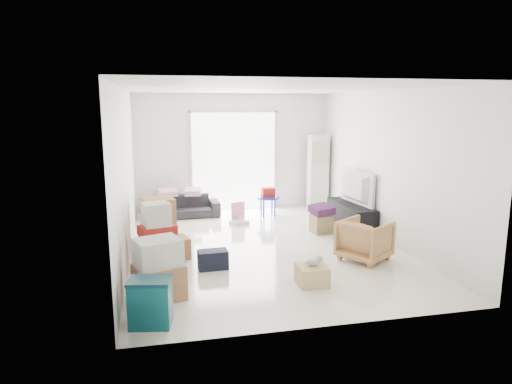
{
  "coord_description": "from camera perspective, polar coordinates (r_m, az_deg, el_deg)",
  "views": [
    {
      "loc": [
        -1.78,
        -7.44,
        2.43
      ],
      "look_at": [
        -0.09,
        0.2,
        0.94
      ],
      "focal_mm": 32.0,
      "sensor_mm": 36.0,
      "label": 1
    }
  ],
  "objects": [
    {
      "name": "room_shell",
      "position": [
        7.72,
        0.96,
        2.75
      ],
      "size": [
        4.98,
        6.48,
        3.18
      ],
      "color": "white",
      "rests_on": "ground"
    },
    {
      "name": "sliding_door",
      "position": [
        10.63,
        -2.78,
        4.37
      ],
      "size": [
        2.1,
        0.04,
        2.33
      ],
      "color": "white",
      "rests_on": "room_shell"
    },
    {
      "name": "ac_tower",
      "position": [
        10.86,
        7.73,
        2.46
      ],
      "size": [
        0.45,
        0.3,
        1.75
      ],
      "primitive_type": "cube",
      "color": "silver",
      "rests_on": "room_shell"
    },
    {
      "name": "tv_console",
      "position": [
        9.33,
        11.8,
        -2.95
      ],
      "size": [
        0.45,
        1.5,
        0.5
      ],
      "primitive_type": "cube",
      "color": "black",
      "rests_on": "room_shell"
    },
    {
      "name": "television",
      "position": [
        9.26,
        11.88,
        -0.99
      ],
      "size": [
        0.79,
        1.22,
        0.15
      ],
      "primitive_type": "imported",
      "rotation": [
        0.0,
        0.0,
        1.68
      ],
      "color": "black",
      "rests_on": "tv_console"
    },
    {
      "name": "sofa",
      "position": [
        10.17,
        -9.21,
        -1.34
      ],
      "size": [
        1.63,
        0.52,
        0.63
      ],
      "primitive_type": "imported",
      "rotation": [
        0.0,
        0.0,
        0.03
      ],
      "color": "black",
      "rests_on": "room_shell"
    },
    {
      "name": "pillow_left",
      "position": [
        10.13,
        -11.01,
        0.68
      ],
      "size": [
        0.39,
        0.33,
        0.11
      ],
      "primitive_type": "cube",
      "rotation": [
        0.0,
        0.0,
        0.21
      ],
      "color": "#D098AA",
      "rests_on": "sofa"
    },
    {
      "name": "pillow_right",
      "position": [
        10.12,
        -7.92,
        0.79
      ],
      "size": [
        0.36,
        0.3,
        0.11
      ],
      "primitive_type": "cube",
      "rotation": [
        0.0,
        0.0,
        -0.11
      ],
      "color": "#D098AA",
      "rests_on": "sofa"
    },
    {
      "name": "armchair",
      "position": [
        7.46,
        13.46,
        -5.62
      ],
      "size": [
        0.93,
        0.94,
        0.72
      ],
      "primitive_type": "imported",
      "rotation": [
        0.0,
        0.0,
        2.16
      ],
      "color": "tan",
      "rests_on": "room_shell"
    },
    {
      "name": "storage_bins",
      "position": [
        5.34,
        -13.06,
        -13.28
      ],
      "size": [
        0.52,
        0.41,
        0.55
      ],
      "rotation": [
        0.0,
        0.0,
        -0.18
      ],
      "color": "#10575E",
      "rests_on": "room_shell"
    },
    {
      "name": "box_stack_a",
      "position": [
        5.97,
        -12.09,
        -9.57
      ],
      "size": [
        0.71,
        0.65,
        0.79
      ],
      "rotation": [
        0.0,
        0.0,
        0.28
      ],
      "color": "#966C44",
      "rests_on": "room_shell"
    },
    {
      "name": "box_stack_b",
      "position": [
        7.05,
        -12.2,
        -5.88
      ],
      "size": [
        0.61,
        0.61,
        1.0
      ],
      "rotation": [
        0.0,
        0.0,
        0.21
      ],
      "color": "#966C44",
      "rests_on": "room_shell"
    },
    {
      "name": "box_stack_c",
      "position": [
        8.02,
        -12.05,
        -3.9
      ],
      "size": [
        0.63,
        0.59,
        0.88
      ],
      "rotation": [
        0.0,
        0.0,
        0.16
      ],
      "color": "#966C44",
      "rests_on": "room_shell"
    },
    {
      "name": "loose_box",
      "position": [
        7.51,
        -10.08,
        -6.9
      ],
      "size": [
        0.5,
        0.5,
        0.34
      ],
      "primitive_type": "cube",
      "rotation": [
        0.0,
        0.0,
        0.28
      ],
      "color": "#966C44",
      "rests_on": "room_shell"
    },
    {
      "name": "duffel_bag",
      "position": [
        6.97,
        -5.41,
        -8.4
      ],
      "size": [
        0.45,
        0.29,
        0.28
      ],
      "primitive_type": "cube",
      "rotation": [
        0.0,
        0.0,
        0.04
      ],
      "color": "black",
      "rests_on": "room_shell"
    },
    {
      "name": "ottoman",
      "position": [
        8.92,
        8.16,
        -3.94
      ],
      "size": [
        0.39,
        0.39,
        0.36
      ],
      "primitive_type": "cube",
      "rotation": [
        0.0,
        0.0,
        0.11
      ],
      "color": "#927D55",
      "rests_on": "room_shell"
    },
    {
      "name": "blanket",
      "position": [
        8.86,
        8.2,
        -2.39
      ],
      "size": [
        0.46,
        0.46,
        0.14
      ],
      "primitive_type": "cube",
      "rotation": [
        0.0,
        0.0,
        0.19
      ],
      "color": "#431A43",
      "rests_on": "ottoman"
    },
    {
      "name": "kids_table",
      "position": [
        10.11,
        1.5,
        -0.48
      ],
      "size": [
        0.51,
        0.51,
        0.64
      ],
      "rotation": [
        0.0,
        0.0,
        0.39
      ],
      "color": "#151BC7",
      "rests_on": "room_shell"
    },
    {
      "name": "toy_walker",
      "position": [
        9.53,
        -2.17,
        -3.22
      ],
      "size": [
        0.42,
        0.4,
        0.45
      ],
      "rotation": [
        0.0,
        0.0,
        0.38
      ],
      "color": "silver",
      "rests_on": "room_shell"
    },
    {
      "name": "wood_crate",
      "position": [
        6.41,
        7.03,
        -10.26
      ],
      "size": [
        0.42,
        0.42,
        0.27
      ],
      "primitive_type": "cube",
      "rotation": [
        0.0,
        0.0,
        -0.03
      ],
      "color": "#D9B77D",
      "rests_on": "room_shell"
    },
    {
      "name": "plush_bunny",
      "position": [
        6.36,
        7.29,
        -8.59
      ],
      "size": [
        0.25,
        0.14,
        0.13
      ],
      "rotation": [
        0.0,
        0.0,
        -0.03
      ],
      "color": "#B2ADA8",
      "rests_on": "wood_crate"
    }
  ]
}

